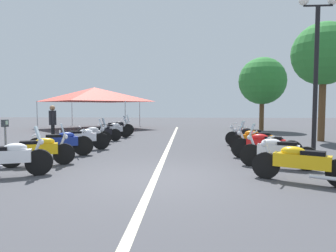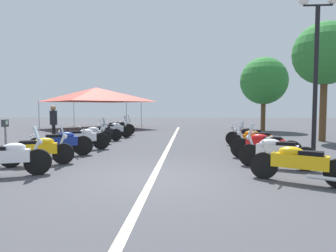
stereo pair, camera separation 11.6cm
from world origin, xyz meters
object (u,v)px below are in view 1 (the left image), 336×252
(motorcycle_left_row_4, at_px, (89,135))
(motorcycle_right_row_1, at_px, (277,151))
(motorcycle_left_row_3, at_px, (82,138))
(motorcycle_left_row_6, at_px, (112,130))
(event_tent, at_px, (95,95))
(motorcycle_left_row_1, at_px, (40,150))
(motorcycle_left_row_0, at_px, (9,158))
(motorcycle_right_row_2, at_px, (265,145))
(street_lamp_twin_globe, at_px, (317,49))
(parking_meter, at_px, (5,133))
(motorcycle_left_row_5, at_px, (101,132))
(motorcycle_right_row_3, at_px, (256,140))
(traffic_cone_0, at_px, (45,145))
(motorcycle_right_row_0, at_px, (301,163))
(motorcycle_left_row_7, at_px, (117,127))
(motorcycle_left_row_2, at_px, (61,143))
(motorcycle_right_row_4, at_px, (249,136))
(roadside_tree_0, at_px, (262,81))
(roadside_tree_1, at_px, (324,54))
(bystander_0, at_px, (53,121))

(motorcycle_left_row_4, relative_size, motorcycle_right_row_1, 0.94)
(motorcycle_left_row_3, xyz_separation_m, motorcycle_right_row_1, (-2.94, -6.50, -0.01))
(motorcycle_left_row_6, height_order, event_tent, event_tent)
(motorcycle_left_row_1, xyz_separation_m, event_tent, (14.37, 2.97, 2.19))
(motorcycle_left_row_0, distance_m, motorcycle_right_row_2, 7.23)
(motorcycle_left_row_0, height_order, street_lamp_twin_globe, street_lamp_twin_globe)
(motorcycle_left_row_0, bearing_deg, motorcycle_right_row_2, 0.47)
(event_tent, bearing_deg, parking_meter, -173.25)
(motorcycle_left_row_5, xyz_separation_m, motorcycle_right_row_3, (-2.83, -6.72, 0.00))
(motorcycle_right_row_2, height_order, traffic_cone_0, motorcycle_right_row_2)
(motorcycle_left_row_0, bearing_deg, motorcycle_left_row_1, 65.79)
(motorcycle_left_row_0, xyz_separation_m, motorcycle_left_row_6, (8.79, -0.24, 0.00))
(motorcycle_left_row_5, xyz_separation_m, traffic_cone_0, (-3.60, 1.01, -0.15))
(motorcycle_left_row_1, xyz_separation_m, motorcycle_left_row_6, (7.45, -0.18, 0.01))
(motorcycle_left_row_6, distance_m, motorcycle_right_row_0, 11.01)
(motorcycle_left_row_5, distance_m, motorcycle_left_row_7, 2.98)
(motorcycle_left_row_2, relative_size, motorcycle_right_row_2, 0.95)
(motorcycle_right_row_4, relative_size, event_tent, 0.28)
(roadside_tree_0, height_order, event_tent, roadside_tree_0)
(motorcycle_right_row_1, xyz_separation_m, street_lamp_twin_globe, (1.70, -1.70, 3.08))
(motorcycle_right_row_3, bearing_deg, motorcycle_left_row_6, -12.16)
(motorcycle_right_row_2, xyz_separation_m, event_tent, (12.99, 9.60, 2.18))
(street_lamp_twin_globe, bearing_deg, motorcycle_right_row_4, 29.91)
(motorcycle_left_row_0, relative_size, parking_meter, 1.50)
(motorcycle_left_row_6, relative_size, motorcycle_right_row_2, 0.95)
(motorcycle_left_row_0, distance_m, event_tent, 16.13)
(motorcycle_left_row_7, bearing_deg, motorcycle_left_row_2, -109.24)
(motorcycle_left_row_2, height_order, motorcycle_right_row_1, motorcycle_right_row_1)
(motorcycle_left_row_2, relative_size, motorcycle_right_row_0, 1.01)
(motorcycle_left_row_2, height_order, motorcycle_left_row_4, motorcycle_left_row_4)
(motorcycle_right_row_4, xyz_separation_m, roadside_tree_1, (2.25, -3.99, 3.77))
(motorcycle_right_row_1, xyz_separation_m, roadside_tree_1, (6.62, -4.16, 3.75))
(street_lamp_twin_globe, relative_size, bystander_0, 2.99)
(motorcycle_left_row_1, height_order, traffic_cone_0, motorcycle_left_row_1)
(street_lamp_twin_globe, bearing_deg, motorcycle_left_row_5, 63.88)
(motorcycle_right_row_2, bearing_deg, motorcycle_right_row_3, -71.56)
(motorcycle_left_row_2, xyz_separation_m, roadside_tree_1, (5.21, -10.81, 3.75))
(motorcycle_right_row_2, xyz_separation_m, street_lamp_twin_globe, (0.43, -1.69, 3.07))
(motorcycle_right_row_0, height_order, event_tent, event_tent)
(motorcycle_right_row_0, relative_size, motorcycle_right_row_3, 0.99)
(motorcycle_right_row_0, xyz_separation_m, motorcycle_right_row_1, (1.56, 0.03, 0.01))
(motorcycle_left_row_4, distance_m, motorcycle_right_row_3, 7.01)
(motorcycle_left_row_6, height_order, roadside_tree_0, roadside_tree_0)
(motorcycle_right_row_1, relative_size, bystander_0, 1.13)
(motorcycle_left_row_1, xyz_separation_m, roadside_tree_1, (6.73, -10.78, 3.76))
(motorcycle_left_row_0, xyz_separation_m, motorcycle_right_row_3, (4.38, -6.82, -0.02))
(event_tent, bearing_deg, motorcycle_left_row_2, -167.12)
(motorcycle_left_row_4, relative_size, traffic_cone_0, 3.00)
(motorcycle_left_row_0, height_order, motorcycle_right_row_3, motorcycle_left_row_0)
(motorcycle_left_row_1, distance_m, motorcycle_left_row_6, 7.45)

